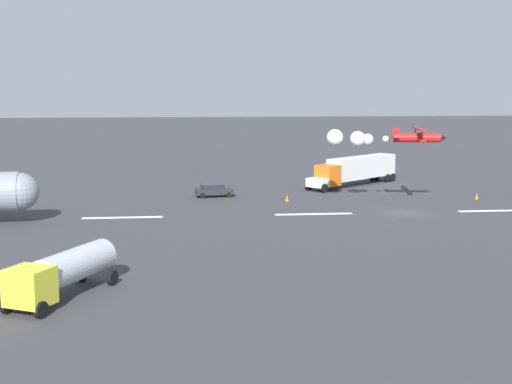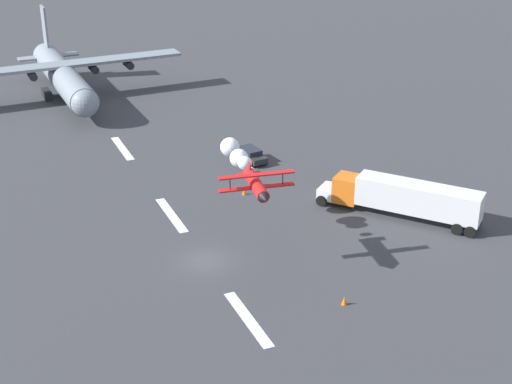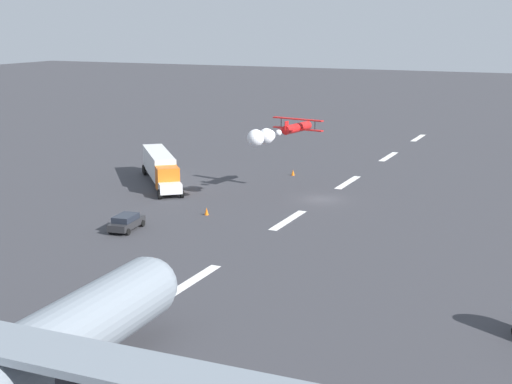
{
  "view_description": "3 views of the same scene",
  "coord_description": "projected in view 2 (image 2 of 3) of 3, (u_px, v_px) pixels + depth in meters",
  "views": [
    {
      "loc": [
        23.0,
        72.36,
        13.26
      ],
      "look_at": [
        15.66,
        0.0,
        2.38
      ],
      "focal_mm": 50.97,
      "sensor_mm": 36.0,
      "label": 1
    },
    {
      "loc": [
        -54.67,
        18.65,
        33.1
      ],
      "look_at": [
        -2.22,
        -3.88,
        6.81
      ],
      "focal_mm": 53.37,
      "sensor_mm": 36.0,
      "label": 2
    },
    {
      "loc": [
        75.58,
        26.67,
        19.34
      ],
      "look_at": [
        12.17,
        -2.39,
        3.17
      ],
      "focal_mm": 51.99,
      "sensor_mm": 36.0,
      "label": 3
    }
  ],
  "objects": [
    {
      "name": "ground_plane",
      "position": [
        205.0,
        261.0,
        66.15
      ],
      "size": [
        440.0,
        440.0,
        0.0
      ],
      "primitive_type": "plane",
      "color": "#38383D",
      "rests_on": "ground"
    },
    {
      "name": "runway_stripe_2",
      "position": [
        248.0,
        319.0,
        58.06
      ],
      "size": [
        8.0,
        0.9,
        0.01
      ],
      "primitive_type": "cube",
      "color": "white",
      "rests_on": "ground"
    },
    {
      "name": "runway_stripe_3",
      "position": [
        171.0,
        215.0,
        74.25
      ],
      "size": [
        8.0,
        0.9,
        0.01
      ],
      "primitive_type": "cube",
      "color": "white",
      "rests_on": "ground"
    },
    {
      "name": "runway_stripe_4",
      "position": [
        122.0,
        148.0,
        90.44
      ],
      "size": [
        8.0,
        0.9,
        0.01
      ],
      "primitive_type": "cube",
      "color": "white",
      "rests_on": "ground"
    },
    {
      "name": "cargo_transport_plane",
      "position": [
        65.0,
        77.0,
        106.05
      ],
      "size": [
        28.07,
        34.19,
        11.02
      ],
      "color": "gray",
      "rests_on": "ground"
    },
    {
      "name": "stunt_biplane_red",
      "position": [
        243.0,
        164.0,
        66.65
      ],
      "size": [
        12.89,
        6.38,
        2.02
      ],
      "color": "red"
    },
    {
      "name": "semi_truck_orange",
      "position": [
        404.0,
        197.0,
        72.99
      ],
      "size": [
        14.01,
        12.32,
        3.7
      ],
      "color": "silver",
      "rests_on": "ground"
    },
    {
      "name": "followme_car_yellow",
      "position": [
        251.0,
        154.0,
        86.5
      ],
      "size": [
        4.63,
        2.48,
        1.52
      ],
      "color": "#262628",
      "rests_on": "ground"
    },
    {
      "name": "traffic_cone_near",
      "position": [
        344.0,
        300.0,
        59.7
      ],
      "size": [
        0.44,
        0.44,
        0.75
      ],
      "primitive_type": "cone",
      "color": "orange",
      "rests_on": "ground"
    },
    {
      "name": "traffic_cone_far",
      "position": [
        244.0,
        191.0,
        78.39
      ],
      "size": [
        0.44,
        0.44,
        0.75
      ],
      "primitive_type": "cone",
      "color": "orange",
      "rests_on": "ground"
    }
  ]
}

